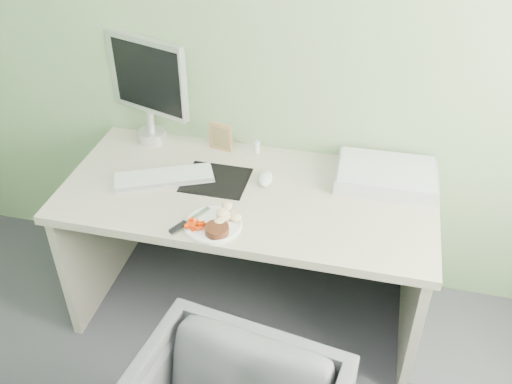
% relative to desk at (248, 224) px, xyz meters
% --- Properties ---
extents(wall_back, '(3.50, 0.00, 3.50)m').
position_rel_desk_xyz_m(wall_back, '(0.00, 0.38, 0.80)').
color(wall_back, gray).
rests_on(wall_back, floor).
extents(desk, '(1.60, 0.75, 0.73)m').
position_rel_desk_xyz_m(desk, '(0.00, 0.00, 0.00)').
color(desk, '#B3AB96').
rests_on(desk, floor).
extents(plate, '(0.23, 0.23, 0.01)m').
position_rel_desk_xyz_m(plate, '(-0.08, -0.26, 0.19)').
color(plate, white).
rests_on(plate, desk).
extents(steak, '(0.12, 0.12, 0.03)m').
position_rel_desk_xyz_m(steak, '(-0.04, -0.31, 0.21)').
color(steak, black).
rests_on(steak, plate).
extents(potato_pile, '(0.12, 0.09, 0.06)m').
position_rel_desk_xyz_m(potato_pile, '(-0.04, -0.22, 0.22)').
color(potato_pile, tan).
rests_on(potato_pile, plate).
extents(carrot_heap, '(0.07, 0.07, 0.04)m').
position_rel_desk_xyz_m(carrot_heap, '(-0.14, -0.29, 0.21)').
color(carrot_heap, red).
rests_on(carrot_heap, plate).
extents(steak_knife, '(0.11, 0.19, 0.02)m').
position_rel_desk_xyz_m(steak_knife, '(-0.18, -0.30, 0.21)').
color(steak_knife, silver).
rests_on(steak_knife, plate).
extents(mousepad, '(0.28, 0.25, 0.00)m').
position_rel_desk_xyz_m(mousepad, '(-0.15, 0.04, 0.19)').
color(mousepad, black).
rests_on(mousepad, desk).
extents(keyboard, '(0.44, 0.29, 0.02)m').
position_rel_desk_xyz_m(keyboard, '(-0.38, -0.00, 0.20)').
color(keyboard, white).
rests_on(keyboard, desk).
extents(computer_mouse, '(0.08, 0.12, 0.04)m').
position_rel_desk_xyz_m(computer_mouse, '(0.06, 0.08, 0.20)').
color(computer_mouse, white).
rests_on(computer_mouse, desk).
extents(photo_frame, '(0.11, 0.03, 0.14)m').
position_rel_desk_xyz_m(photo_frame, '(-0.20, 0.29, 0.25)').
color(photo_frame, '#A26D4B').
rests_on(photo_frame, desk).
extents(eyedrop_bottle, '(0.03, 0.03, 0.07)m').
position_rel_desk_xyz_m(eyedrop_bottle, '(-0.03, 0.31, 0.22)').
color(eyedrop_bottle, white).
rests_on(eyedrop_bottle, desk).
extents(scanner, '(0.44, 0.30, 0.07)m').
position_rel_desk_xyz_m(scanner, '(0.57, 0.20, 0.22)').
color(scanner, '#AEB1B5').
rests_on(scanner, desk).
extents(monitor, '(0.42, 0.18, 0.51)m').
position_rel_desk_xyz_m(monitor, '(-0.55, 0.31, 0.47)').
color(monitor, silver).
rests_on(monitor, desk).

